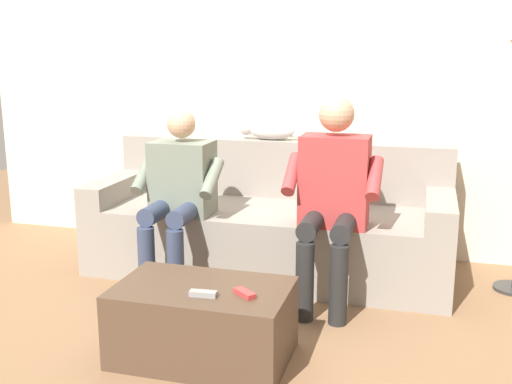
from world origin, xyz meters
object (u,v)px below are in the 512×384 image
Objects in this scene: remote_red at (245,293)px; remote_gray at (203,294)px; couch at (270,226)px; cat_on_backrest at (268,130)px; person_left_seated at (333,190)px; coffee_table at (203,322)px; person_right_seated at (179,188)px.

remote_gray reaches higher than remote_red.
remote_gray is at bearing 56.41° from remote_red.
couch is at bearing -42.27° from remote_red.
cat_on_backrest is 4.44× the size of remote_gray.
remote_red is (-0.31, 1.61, -0.52)m from cat_on_backrest.
person_left_seated is 9.82× the size of remote_red.
coffee_table is 1.71m from cat_on_backrest.
person_left_seated reaches higher than cat_on_backrest.
remote_red reaches higher than coffee_table.
person_right_seated reaches higher than cat_on_backrest.
person_left_seated is at bearing 128.19° from cat_on_backrest.
person_right_seated is at bearing 113.75° from remote_gray.
cat_on_backrest reaches higher than remote_red.
person_right_seated is at bearing 41.64° from couch.
cat_on_backrest is 1.75m from remote_gray.
coffee_table is (0.00, 1.27, -0.11)m from couch.
couch reaches higher than remote_red.
couch is 0.70m from person_right_seated.
remote_gray is at bearing 94.79° from cat_on_backrest.
coffee_table is at bearing 25.21° from remote_red.
couch is 4.23× the size of cat_on_backrest.
coffee_table is 0.75× the size of person_right_seated.
person_left_seated is 0.97m from remote_red.
person_right_seated reaches higher than coffee_table.
remote_red is at bearing 99.46° from couch.
person_right_seated is (0.47, 0.41, 0.32)m from couch.
couch is at bearing -138.36° from person_right_seated.
coffee_table is at bearing 118.68° from person_right_seated.
person_left_seated reaches higher than coffee_table.
cat_on_backrest reaches higher than couch.
cat_on_backrest is 1.72m from remote_red.
couch is 18.77× the size of remote_gray.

